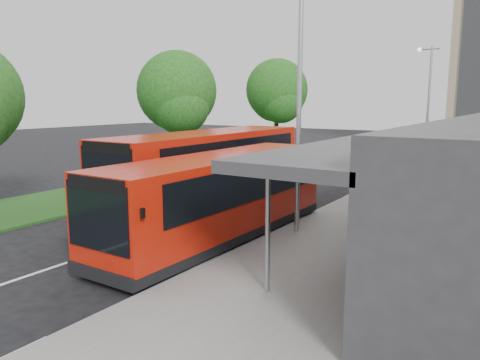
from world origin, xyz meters
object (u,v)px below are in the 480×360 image
object	(u,v)px
lamp_post_far	(427,98)
tree_mid	(178,97)
lamp_post_near	(297,95)
car_far	(416,136)
bus_main	(220,198)
bus_second	(208,168)
tree_far	(277,94)
car_near	(440,141)
litter_bin	(394,183)
bollard	(419,162)

from	to	relation	value
lamp_post_far	tree_mid	bearing A→B (deg)	-130.68
lamp_post_near	car_far	distance (m)	41.89
bus_main	bus_second	world-z (taller)	bus_second
tree_far	car_near	bearing A→B (deg)	61.99
lamp_post_far	tree_far	bearing A→B (deg)	-175.13
lamp_post_near	litter_bin	xyz separation A→B (m)	(1.08, 8.48, -4.07)
bus_second	bus_main	bearing A→B (deg)	-49.29
litter_bin	car_near	world-z (taller)	litter_bin
litter_bin	bollard	bearing A→B (deg)	95.17
tree_mid	car_near	bearing A→B (deg)	72.53
litter_bin	bollard	world-z (taller)	litter_bin
tree_mid	lamp_post_near	bearing A→B (deg)	-32.36
tree_far	lamp_post_far	size ratio (longest dim) A/B	0.98
bus_main	car_far	size ratio (longest dim) A/B	2.87
tree_mid	bus_main	bearing A→B (deg)	-43.79
tree_far	lamp_post_far	distance (m)	11.17
bus_main	bus_second	bearing A→B (deg)	131.47
lamp_post_near	car_far	world-z (taller)	lamp_post_near
bus_main	litter_bin	distance (m)	10.84
bus_main	car_far	world-z (taller)	bus_main
lamp_post_far	bus_second	size ratio (longest dim) A/B	0.70
bus_main	lamp_post_far	bearing A→B (deg)	86.10
tree_mid	bollard	distance (m)	15.82
bus_second	litter_bin	distance (m)	9.04
tree_mid	bus_main	size ratio (longest dim) A/B	0.74
tree_mid	litter_bin	size ratio (longest dim) A/B	7.37
lamp_post_near	bus_second	size ratio (longest dim) A/B	0.70
lamp_post_far	car_near	world-z (taller)	lamp_post_far
tree_far	car_far	xyz separation A→B (m)	(5.81, 22.30, -4.47)
car_near	bus_second	bearing A→B (deg)	-79.95
lamp_post_near	lamp_post_far	size ratio (longest dim) A/B	1.00
bus_second	tree_mid	bearing A→B (deg)	139.65
lamp_post_near	car_near	size ratio (longest dim) A/B	2.41
litter_bin	car_far	distance (m)	33.49
tree_mid	bus_main	world-z (taller)	tree_mid
lamp_post_near	car_near	world-z (taller)	lamp_post_near
car_near	car_far	size ratio (longest dim) A/B	0.96
bus_second	lamp_post_near	bearing A→B (deg)	-21.63
bus_second	litter_bin	size ratio (longest dim) A/B	11.33
lamp_post_far	car_far	size ratio (longest dim) A/B	2.31
tree_mid	lamp_post_near	size ratio (longest dim) A/B	0.92
lamp_post_far	car_far	world-z (taller)	lamp_post_far
bus_second	car_near	size ratio (longest dim) A/B	3.42
tree_far	bus_second	bearing A→B (deg)	-70.76
tree_mid	tree_far	world-z (taller)	tree_far
bus_main	car_near	bearing A→B (deg)	90.82
lamp_post_near	litter_bin	size ratio (longest dim) A/B	7.98
tree_far	bus_second	xyz separation A→B (m)	(5.94, -17.01, -3.40)
tree_mid	tree_far	size ratio (longest dim) A/B	0.95
bollard	car_far	bearing A→B (deg)	103.07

